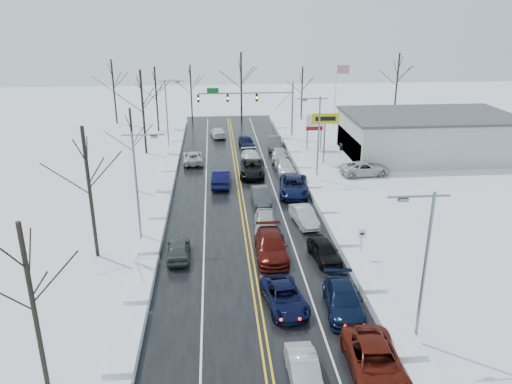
{
  "coord_description": "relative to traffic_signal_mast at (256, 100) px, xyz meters",
  "views": [
    {
      "loc": [
        -2.41,
        -40.5,
        17.77
      ],
      "look_at": [
        1.03,
        0.05,
        2.5
      ],
      "focal_mm": 35.0,
      "sensor_mm": 36.0,
      "label": 1
    }
  ],
  "objects": [
    {
      "name": "tree_left_d",
      "position": [
        -14.65,
        -5.99,
        1.86
      ],
      "size": [
        4.2,
        4.2,
        10.5
      ],
      "color": "#2D231C",
      "rests_on": "ground"
    },
    {
      "name": "queued_car_1",
      "position": [
        -1.78,
        -48.71,
        -5.48
      ],
      "size": [
        1.5,
        4.15,
        1.36
      ],
      "primitive_type": "imported",
      "rotation": [
        0.0,
        0.0,
        0.02
      ],
      "color": "#ADAFB5",
      "rests_on": "ground"
    },
    {
      "name": "queued_car_7",
      "position": [
        -1.56,
        -11.84,
        -5.48
      ],
      "size": [
        2.53,
        5.3,
        1.49
      ],
      "primitive_type": "imported",
      "rotation": [
        0.0,
        0.0,
        0.09
      ],
      "color": "silver",
      "rests_on": "ground"
    },
    {
      "name": "parked_car_0",
      "position": [
        10.67,
        -16.96,
        -5.48
      ],
      "size": [
        5.76,
        3.01,
        1.55
      ],
      "primitive_type": "imported",
      "rotation": [
        0.0,
        0.0,
        1.65
      ],
      "color": "#BABABC",
      "rests_on": "ground"
    },
    {
      "name": "tires_plus_sign",
      "position": [
        7.05,
        -12.0,
        -0.49
      ],
      "size": [
        3.2,
        0.34,
        6.0
      ],
      "color": "slate",
      "rests_on": "ground"
    },
    {
      "name": "traffic_signal_mast",
      "position": [
        0.0,
        0.0,
        0.0
      ],
      "size": [
        13.28,
        0.39,
        8.0
      ],
      "color": "slate",
      "rests_on": "ground"
    },
    {
      "name": "queued_car_11",
      "position": [
        1.74,
        -42.63,
        -5.48
      ],
      "size": [
        2.66,
        5.49,
        1.54
      ],
      "primitive_type": "imported",
      "rotation": [
        0.0,
        0.0,
        -0.1
      ],
      "color": "black",
      "rests_on": "ground"
    },
    {
      "name": "queued_car_13",
      "position": [
        1.62,
        -29.47,
        -5.48
      ],
      "size": [
        2.12,
        4.59,
        1.46
      ],
      "primitive_type": "imported",
      "rotation": [
        0.0,
        0.0,
        0.13
      ],
      "color": "#AAADB2",
      "rests_on": "ground"
    },
    {
      "name": "tree_left_c",
      "position": [
        -13.95,
        -19.99,
        0.46
      ],
      "size": [
        3.4,
        3.4,
        8.5
      ],
      "color": "#2D231C",
      "rests_on": "ground"
    },
    {
      "name": "streetlight_nw",
      "position": [
        -11.74,
        -3.99,
        -0.17
      ],
      "size": [
        3.2,
        0.25,
        9.0
      ],
      "color": "slate",
      "rests_on": "ground"
    },
    {
      "name": "queued_car_4",
      "position": [
        -1.85,
        -30.63,
        -5.48
      ],
      "size": [
        2.26,
        4.82,
        1.59
      ],
      "primitive_type": "imported",
      "rotation": [
        0.0,
        0.0,
        -0.08
      ],
      "color": "#B9B9BB",
      "rests_on": "ground"
    },
    {
      "name": "snow_bank_left",
      "position": [
        -11.05,
        -25.99,
        -5.48
      ],
      "size": [
        1.58,
        72.0,
        0.64
      ],
      "primitive_type": "cube",
      "color": "white",
      "rests_on": "ground"
    },
    {
      "name": "queued_car_14",
      "position": [
        1.85,
        -22.16,
        -5.48
      ],
      "size": [
        3.57,
        6.36,
        1.68
      ],
      "primitive_type": "imported",
      "rotation": [
        0.0,
        0.0,
        -0.13
      ],
      "color": "#0B1033",
      "rests_on": "ground"
    },
    {
      "name": "tree_left_e",
      "position": [
        -14.25,
        6.01,
        1.16
      ],
      "size": [
        3.8,
        3.8,
        9.5
      ],
      "color": "#2D231C",
      "rests_on": "ground"
    },
    {
      "name": "flagpole",
      "position": [
        11.72,
        2.01,
        0.45
      ],
      "size": [
        1.87,
        1.2,
        10.0
      ],
      "color": "silver",
      "rests_on": "ground"
    },
    {
      "name": "oncoming_car_1",
      "position": [
        -8.53,
        -10.65,
        -5.48
      ],
      "size": [
        2.56,
        5.15,
        1.4
      ],
      "primitive_type": "imported",
      "rotation": [
        0.0,
        0.0,
        3.19
      ],
      "color": "silver",
      "rests_on": "ground"
    },
    {
      "name": "queued_car_17",
      "position": [
        1.97,
        -5.31,
        -5.48
      ],
      "size": [
        2.15,
        4.97,
        1.59
      ],
      "primitive_type": "imported",
      "rotation": [
        0.0,
        0.0,
        -0.1
      ],
      "color": "#424548",
      "rests_on": "ground"
    },
    {
      "name": "tree_left_b",
      "position": [
        -14.95,
        -33.99,
        1.51
      ],
      "size": [
        4.0,
        4.0,
        10.0
      ],
      "color": "#2D231C",
      "rests_on": "ground"
    },
    {
      "name": "queued_car_8",
      "position": [
        -1.66,
        -4.3,
        -5.48
      ],
      "size": [
        2.26,
        4.55,
        1.49
      ],
      "primitive_type": "imported",
      "rotation": [
        0.0,
        0.0,
        0.12
      ],
      "color": "black",
      "rests_on": "ground"
    },
    {
      "name": "tree_far_c",
      "position": [
        -1.45,
        11.01,
        2.21
      ],
      "size": [
        4.4,
        4.4,
        11.0
      ],
      "color": "#2D231C",
      "rests_on": "ground"
    },
    {
      "name": "snow_bank_right",
      "position": [
        4.15,
        -25.99,
        -5.48
      ],
      "size": [
        1.58,
        72.0,
        0.64
      ],
      "primitive_type": "cube",
      "color": "white",
      "rests_on": "ground"
    },
    {
      "name": "parked_car_1",
      "position": [
        13.49,
        -10.53,
        -5.48
      ],
      "size": [
        2.23,
        5.07,
        1.45
      ],
      "primitive_type": "imported",
      "rotation": [
        0.0,
        0.0,
        0.04
      ],
      "color": "#3D4042",
      "rests_on": "ground"
    },
    {
      "name": "tree_far_d",
      "position": [
        8.55,
        12.51,
        0.46
      ],
      "size": [
        3.4,
        3.4,
        8.5
      ],
      "color": "#2D231C",
      "rests_on": "ground"
    },
    {
      "name": "tree_far_a",
      "position": [
        -21.45,
        12.01,
        1.51
      ],
      "size": [
        4.0,
        4.0,
        10.0
      ],
      "color": "#2D231C",
      "rests_on": "ground"
    },
    {
      "name": "queued_car_15",
      "position": [
        1.91,
        -15.31,
        -5.48
      ],
      "size": [
        2.01,
        4.8,
        1.38
      ],
      "primitive_type": "imported",
      "rotation": [
        0.0,
        0.0,
        0.01
      ],
      "color": "silver",
      "rests_on": "ground"
    },
    {
      "name": "oncoming_car_3",
      "position": [
        -8.81,
        -34.75,
        -5.48
      ],
      "size": [
        1.82,
        4.26,
        1.44
      ],
      "primitive_type": "imported",
      "rotation": [
        0.0,
        0.0,
        3.17
      ],
      "color": "#3C3F41",
      "rests_on": "ground"
    },
    {
      "name": "ground",
      "position": [
        -3.45,
        -27.99,
        -5.48
      ],
      "size": [
        160.0,
        160.0,
        0.0
      ],
      "primitive_type": "plane",
      "color": "silver",
      "rests_on": "ground"
    },
    {
      "name": "speed_limit_sign",
      "position": [
        4.75,
        -35.99,
        -3.84
      ],
      "size": [
        0.55,
        0.09,
        2.35
      ],
      "color": "slate",
      "rests_on": "ground"
    },
    {
      "name": "streetlight_ne",
      "position": [
        4.85,
        -17.99,
        -0.17
      ],
      "size": [
        3.2,
        0.25,
        9.0
      ],
      "color": "slate",
      "rests_on": "ground"
    },
    {
      "name": "road_surface",
      "position": [
        -3.45,
        -25.99,
        -5.47
      ],
      "size": [
        14.0,
        84.0,
        0.01
      ],
      "primitive_type": "cube",
      "color": "black",
      "rests_on": "ground"
    },
    {
      "name": "queued_car_12",
      "position": [
        1.99,
        -36.0,
        -5.48
      ],
      "size": [
        2.26,
        4.47,
        1.46
      ],
      "primitive_type": "imported",
      "rotation": [
        0.0,
        0.0,
        0.13
      ],
      "color": "black",
      "rests_on": "ground"
    },
    {
      "name": "streetlight_sw",
      "position": [
        -11.74,
        -31.99,
        -0.17
      ],
      "size": [
        3.2,
        0.25,
        9.0
      ],
      "color": "slate",
      "rests_on": "ground"
    },
    {
      "name": "parked_car_2",
      "position": [
        11.41,
        -5.51,
        -5.48
      ],
      "size": [
        2.27,
        4.73,
        1.56
      ],
      "primitive_type": "imported",
      "rotation": [
        0.0,
        0.0,
        3.05
      ],
      "color": "black",
      "rests_on": "ground"
    },
    {
      "name": "queued_car_2",
      "position": [
        -1.81,
        -41.89,
        -5.48
      ],
      "size": [
        2.93,
        5.21,
        1.37
      ],
      "primitive_type": "imported",
      "rotation": [
        0.0,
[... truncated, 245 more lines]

